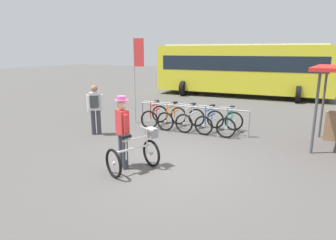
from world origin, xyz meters
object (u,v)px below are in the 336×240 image
at_px(racked_bike_white, 190,119).
at_px(racked_bike_blue, 210,121).
at_px(racked_bike_red, 155,116).
at_px(person_with_featured_bike, 122,129).
at_px(racked_bike_teal, 230,123).
at_px(racked_bike_orange, 172,117).
at_px(banner_flag, 137,64).
at_px(bus_distant, 241,67).
at_px(pedestrian_with_backpack, 95,107).
at_px(featured_bicycle, 136,152).

bearing_deg(racked_bike_white, racked_bike_blue, 2.32).
xyz_separation_m(racked_bike_red, person_with_featured_bike, (1.29, -3.88, 0.58)).
distance_m(racked_bike_white, racked_bike_teal, 1.40).
distance_m(racked_bike_orange, banner_flag, 2.35).
relative_size(racked_bike_red, racked_bike_blue, 1.02).
bearing_deg(bus_distant, banner_flag, -102.30).
bearing_deg(bus_distant, pedestrian_with_backpack, -102.35).
height_order(racked_bike_red, racked_bike_orange, same).
bearing_deg(person_with_featured_bike, racked_bike_orange, 98.62).
height_order(person_with_featured_bike, bus_distant, bus_distant).
bearing_deg(racked_bike_orange, racked_bike_teal, 2.32).
height_order(racked_bike_blue, featured_bicycle, same).
relative_size(featured_bicycle, pedestrian_with_backpack, 0.77).
bearing_deg(racked_bike_red, person_with_featured_bike, -71.58).
height_order(racked_bike_red, racked_bike_teal, same).
distance_m(person_with_featured_bike, bus_distant, 12.60).
distance_m(racked_bike_orange, racked_bike_white, 0.70).
relative_size(racked_bike_teal, banner_flag, 0.35).
bearing_deg(racked_bike_blue, featured_bicycle, -96.17).
bearing_deg(pedestrian_with_backpack, racked_bike_teal, 27.10).
bearing_deg(racked_bike_blue, racked_bike_white, -177.68).
height_order(racked_bike_orange, featured_bicycle, same).
relative_size(racked_bike_white, pedestrian_with_backpack, 0.68).
bearing_deg(racked_bike_red, banner_flag, 178.65).
xyz_separation_m(racked_bike_blue, person_with_featured_bike, (-0.81, -3.96, 0.58)).
bearing_deg(racked_bike_orange, person_with_featured_bike, -81.38).
height_order(racked_bike_red, pedestrian_with_backpack, pedestrian_with_backpack).
bearing_deg(racked_bike_red, racked_bike_white, 2.32).
bearing_deg(racked_bike_white, racked_bike_red, -177.68).
xyz_separation_m(racked_bike_orange, pedestrian_with_backpack, (-1.86, -1.94, 0.57)).
bearing_deg(racked_bike_orange, racked_bike_red, -177.68).
xyz_separation_m(racked_bike_red, racked_bike_blue, (2.10, 0.08, 0.00)).
relative_size(racked_bike_orange, racked_bike_white, 1.00).
bearing_deg(person_with_featured_bike, racked_bike_teal, 69.32).
bearing_deg(pedestrian_with_backpack, racked_bike_orange, 46.20).
bearing_deg(racked_bike_orange, pedestrian_with_backpack, -133.80).
xyz_separation_m(racked_bike_blue, banner_flag, (-2.83, -0.07, 1.86)).
distance_m(racked_bike_red, banner_flag, 2.00).
bearing_deg(racked_bike_teal, banner_flag, -178.44).
height_order(racked_bike_teal, pedestrian_with_backpack, pedestrian_with_backpack).
distance_m(racked_bike_white, person_with_featured_bike, 3.98).
bearing_deg(bus_distant, featured_bicycle, -87.70).
bearing_deg(racked_bike_orange, racked_bike_blue, 2.32).
distance_m(racked_bike_red, pedestrian_with_backpack, 2.31).
height_order(racked_bike_orange, pedestrian_with_backpack, pedestrian_with_backpack).
relative_size(racked_bike_orange, racked_bike_teal, 1.00).
bearing_deg(racked_bike_blue, banner_flag, -178.63).
bearing_deg(pedestrian_with_backpack, bus_distant, 77.65).
height_order(person_with_featured_bike, pedestrian_with_backpack, person_with_featured_bike).
bearing_deg(banner_flag, racked_bike_white, 1.06).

